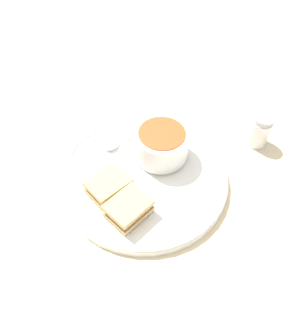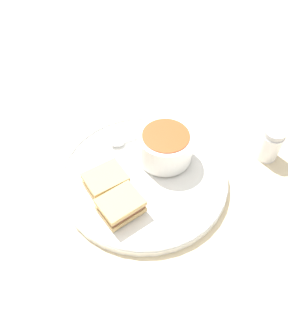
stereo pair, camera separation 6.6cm
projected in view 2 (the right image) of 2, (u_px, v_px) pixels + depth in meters
ground_plane at (144, 179)px, 0.70m from camera, size 2.40×2.40×0.00m
plate at (144, 176)px, 0.69m from camera, size 0.35×0.35×0.02m
soup_bowl at (165, 146)px, 0.68m from camera, size 0.12×0.12×0.07m
spoon at (121, 141)px, 0.73m from camera, size 0.09×0.08×0.01m
sandwich_half_near at (106, 181)px, 0.65m from camera, size 0.10×0.09×0.03m
sandwich_half_far at (119, 205)px, 0.61m from camera, size 0.10×0.09×0.03m
salt_shaker at (270, 144)px, 0.71m from camera, size 0.05×0.05×0.08m
menu_sheet at (287, 296)px, 0.54m from camera, size 0.25×0.27×0.00m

